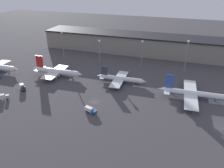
{
  "coord_description": "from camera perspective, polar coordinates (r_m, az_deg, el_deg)",
  "views": [
    {
      "loc": [
        43.67,
        -100.59,
        66.44
      ],
      "look_at": [
        6.22,
        13.95,
        6.0
      ],
      "focal_mm": 35.0,
      "sensor_mm": 36.0,
      "label": 1
    }
  ],
  "objects": [
    {
      "name": "lamp_post_2",
      "position": [
        170.82,
        7.82,
        8.67
      ],
      "size": [
        1.8,
        1.8,
        22.37
      ],
      "color": "slate",
      "rests_on": "ground"
    },
    {
      "name": "service_vehicle_3",
      "position": [
        144.28,
        -26.67,
        -3.01
      ],
      "size": [
        6.71,
        5.3,
        3.51
      ],
      "rotation": [
        0.0,
        0.0,
        0.56
      ],
      "color": "#9EA3A8",
      "rests_on": "ground"
    },
    {
      "name": "ground",
      "position": [
        128.22,
        -4.6,
        -4.67
      ],
      "size": [
        600.0,
        600.0,
        0.0
      ],
      "primitive_type": "plane",
      "color": "#423F44"
    },
    {
      "name": "lamp_post_1",
      "position": [
        180.37,
        -3.3,
        9.33
      ],
      "size": [
        1.8,
        1.8,
        19.67
      ],
      "color": "slate",
      "rests_on": "ground"
    },
    {
      "name": "service_vehicle_5",
      "position": [
        118.28,
        -5.68,
        -6.72
      ],
      "size": [
        7.67,
        4.51,
        2.89
      ],
      "rotation": [
        0.0,
        0.0,
        -0.33
      ],
      "color": "#195199",
      "rests_on": "ground"
    },
    {
      "name": "terminal_building",
      "position": [
        209.94,
        5.49,
        10.59
      ],
      "size": [
        171.14,
        27.09,
        17.57
      ],
      "color": "gray",
      "rests_on": "ground"
    },
    {
      "name": "service_vehicle_2",
      "position": [
        151.01,
        -22.37,
        -0.73
      ],
      "size": [
        5.73,
        5.09,
        3.89
      ],
      "rotation": [
        0.0,
        0.0,
        -0.63
      ],
      "color": "#282D38",
      "rests_on": "ground"
    },
    {
      "name": "airplane_2",
      "position": [
        148.88,
        2.24,
        1.34
      ],
      "size": [
        35.12,
        27.5,
        10.8
      ],
      "rotation": [
        0.0,
        0.0,
        0.03
      ],
      "color": "silver",
      "rests_on": "ground"
    },
    {
      "name": "lamp_post_0",
      "position": [
        194.01,
        -12.78,
        10.74
      ],
      "size": [
        1.8,
        1.8,
        24.14
      ],
      "color": "slate",
      "rests_on": "ground"
    },
    {
      "name": "airplane_1",
      "position": [
        163.39,
        -14.26,
        3.15
      ],
      "size": [
        40.36,
        26.97,
        14.44
      ],
      "rotation": [
        0.0,
        0.0,
        0.03
      ],
      "color": "silver",
      "rests_on": "ground"
    },
    {
      "name": "lamp_post_3",
      "position": [
        168.02,
        18.94,
        7.76
      ],
      "size": [
        1.8,
        1.8,
        25.4
      ],
      "color": "slate",
      "rests_on": "ground"
    },
    {
      "name": "airplane_3",
      "position": [
        138.71,
        20.29,
        -2.34
      ],
      "size": [
        41.94,
        38.08,
        13.54
      ],
      "rotation": [
        0.0,
        0.0,
        0.03
      ],
      "color": "white",
      "rests_on": "ground"
    }
  ]
}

